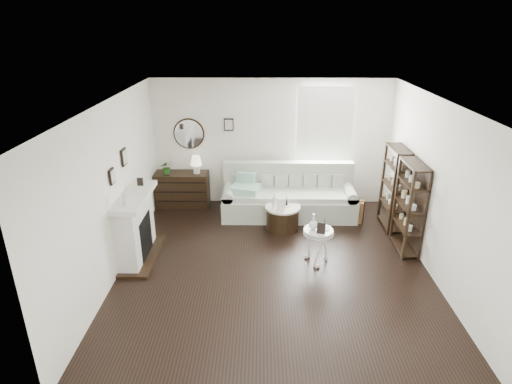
{
  "coord_description": "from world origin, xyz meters",
  "views": [
    {
      "loc": [
        -0.22,
        -6.08,
        3.81
      ],
      "look_at": [
        -0.31,
        0.8,
        1.01
      ],
      "focal_mm": 30.0,
      "sensor_mm": 36.0,
      "label": 1
    }
  ],
  "objects_px": {
    "pedestal_table": "(318,232)",
    "dresser": "(182,190)",
    "drum_table": "(282,217)",
    "sofa": "(288,198)"
  },
  "relations": [
    {
      "from": "dresser",
      "to": "drum_table",
      "type": "height_order",
      "value": "dresser"
    },
    {
      "from": "sofa",
      "to": "drum_table",
      "type": "xyz_separation_m",
      "value": [
        -0.15,
        -0.68,
        -0.11
      ]
    },
    {
      "from": "dresser",
      "to": "sofa",
      "type": "bearing_deg",
      "value": -9.66
    },
    {
      "from": "sofa",
      "to": "dresser",
      "type": "relative_size",
      "value": 2.37
    },
    {
      "from": "sofa",
      "to": "drum_table",
      "type": "relative_size",
      "value": 3.99
    },
    {
      "from": "drum_table",
      "to": "sofa",
      "type": "bearing_deg",
      "value": 77.66
    },
    {
      "from": "pedestal_table",
      "to": "dresser",
      "type": "bearing_deg",
      "value": 139.11
    },
    {
      "from": "dresser",
      "to": "pedestal_table",
      "type": "xyz_separation_m",
      "value": [
        2.65,
        -2.29,
        0.17
      ]
    },
    {
      "from": "dresser",
      "to": "pedestal_table",
      "type": "bearing_deg",
      "value": -40.89
    },
    {
      "from": "dresser",
      "to": "drum_table",
      "type": "xyz_separation_m",
      "value": [
        2.12,
        -1.07,
        -0.14
      ]
    }
  ]
}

